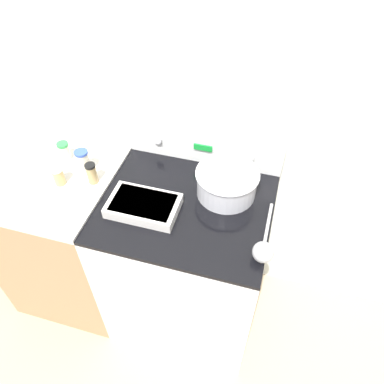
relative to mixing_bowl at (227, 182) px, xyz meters
The scene contains 12 objects.
ground_plane 1.11m from the mixing_bowl, 109.18° to the right, with size 12.00×12.00×0.00m, color tan.
kitchen_wall 0.39m from the mixing_bowl, 120.72° to the left, with size 8.00×0.05×2.50m.
stove_range 0.57m from the mixing_bowl, 144.60° to the right, with size 0.76×0.70×0.94m.
control_panel 0.25m from the mixing_bowl, 127.73° to the left, with size 0.76×0.07×0.18m.
side_counter 1.00m from the mixing_bowl, behind, with size 0.62×0.67×0.95m.
mixing_bowl is the anchor object (origin of this frame).
casserole_dish 0.38m from the mixing_bowl, 148.49° to the right, with size 0.30×0.19×0.05m.
ladle 0.37m from the mixing_bowl, 54.75° to the right, with size 0.08×0.33×0.08m.
spice_jar_black_cap 0.62m from the mixing_bowl, 169.85° to the right, with size 0.05×0.05×0.11m.
spice_jar_blue_cap 0.68m from the mixing_bowl, behind, with size 0.06×0.06×0.12m.
spice_jar_white_cap 0.77m from the mixing_bowl, 168.01° to the right, with size 0.05×0.05×0.09m.
spice_jar_green_cap 0.81m from the mixing_bowl, behind, with size 0.06×0.06×0.09m.
Camera 1 is at (0.33, -0.74, 2.17)m, focal length 35.00 mm.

